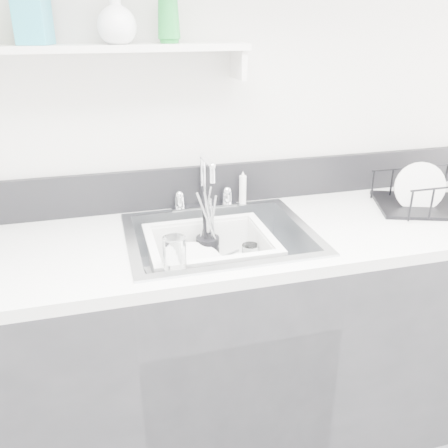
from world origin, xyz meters
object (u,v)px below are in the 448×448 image
object	(u,v)px
sink	(220,257)
dish_rack	(430,191)
counter_run	(221,343)
wash_tub	(210,258)

from	to	relation	value
sink	dish_rack	world-z (taller)	dish_rack
dish_rack	counter_run	bearing A→B (deg)	-157.90
counter_run	dish_rack	distance (m)	1.01
sink	wash_tub	xyz separation A→B (m)	(-0.04, -0.01, 0.01)
wash_tub	dish_rack	xyz separation A→B (m)	(0.90, 0.04, 0.15)
counter_run	sink	xyz separation A→B (m)	(0.00, 0.00, 0.37)
sink	counter_run	bearing A→B (deg)	0.00
counter_run	dish_rack	world-z (taller)	dish_rack
sink	dish_rack	distance (m)	0.87
sink	dish_rack	bearing A→B (deg)	2.51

